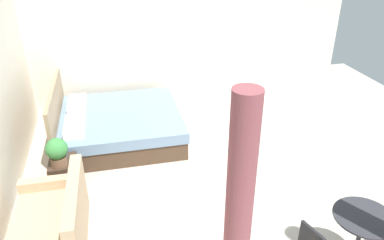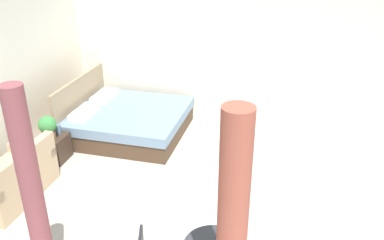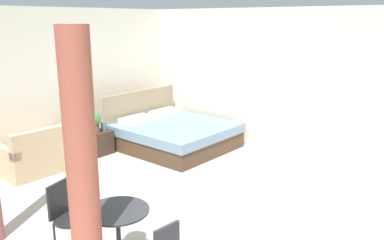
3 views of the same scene
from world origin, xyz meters
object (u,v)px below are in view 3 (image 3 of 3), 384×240
Objects in this scene: couch at (44,155)px; nightstand at (99,143)px; potted_plant at (93,121)px; balcony_table at (118,229)px; vase at (104,126)px; cafe_chair_near_couch at (66,213)px; bed at (173,134)px.

couch reaches higher than nightstand.
potted_plant is at bearing -1.59° from couch.
nightstand is 0.64× the size of balcony_table.
balcony_table is at bearing -126.01° from vase.
nightstand is 1.09× the size of potted_plant.
cafe_chair_near_couch is at bearing -134.42° from vase.
bed is 4.65× the size of nightstand.
cafe_chair_near_couch is at bearing -115.42° from couch.
potted_plant is 0.58× the size of balcony_table.
nightstand is at bearing 47.14° from cafe_chair_near_couch.
vase is at bearing 53.99° from balcony_table.
balcony_table reaches higher than nightstand.
cafe_chair_near_couch is at bearing -131.43° from potted_plant.
nightstand is at bearing -13.26° from potted_plant.
vase reaches higher than nightstand.
vase is 0.24× the size of balcony_table.
bed is at bearing -35.23° from vase.
couch is at bearing 176.87° from vase.
balcony_table is at bearing -74.17° from cafe_chair_near_couch.
bed reaches higher than couch.
couch is at bearing 177.40° from nightstand.
nightstand is at bearing 55.52° from balcony_table.
potted_plant is (1.07, -0.03, 0.42)m from couch.
nightstand is at bearing -2.60° from couch.
balcony_table is at bearing -123.10° from potted_plant.
couch is 3.54m from balcony_table.
bed is at bearing -19.94° from couch.
couch is at bearing 71.92° from balcony_table.
couch is 1.18m from nightstand.
bed is 4.33m from balcony_table.
couch is (-2.46, 0.89, -0.00)m from bed.
couch reaches higher than vase.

